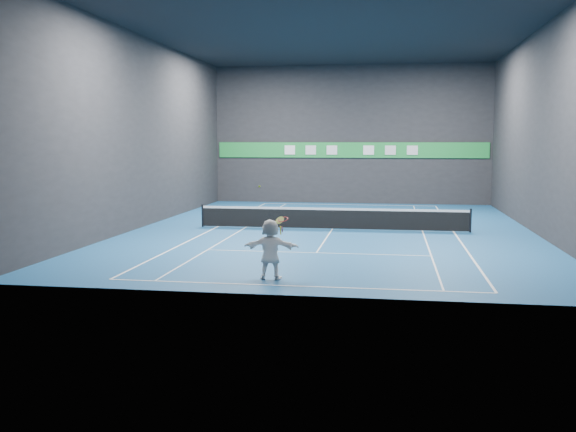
% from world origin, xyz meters
% --- Properties ---
extents(ground, '(26.00, 26.00, 0.00)m').
position_xyz_m(ground, '(0.00, 0.00, 0.00)').
color(ground, navy).
rests_on(ground, ground).
extents(ceiling, '(26.00, 26.00, 0.00)m').
position_xyz_m(ceiling, '(0.00, 0.00, 9.00)').
color(ceiling, black).
rests_on(ceiling, ground).
extents(wall_back, '(18.00, 0.10, 9.00)m').
position_xyz_m(wall_back, '(0.00, 13.00, 4.50)').
color(wall_back, '#242326').
rests_on(wall_back, ground).
extents(wall_front, '(18.00, 0.10, 9.00)m').
position_xyz_m(wall_front, '(0.00, -13.00, 4.50)').
color(wall_front, '#242326').
rests_on(wall_front, ground).
extents(wall_left, '(0.10, 26.00, 9.00)m').
position_xyz_m(wall_left, '(-9.00, 0.00, 4.50)').
color(wall_left, '#242326').
rests_on(wall_left, ground).
extents(wall_right, '(0.10, 26.00, 9.00)m').
position_xyz_m(wall_right, '(9.00, 0.00, 4.50)').
color(wall_right, '#242326').
rests_on(wall_right, ground).
extents(baseline_near, '(10.98, 0.08, 0.01)m').
position_xyz_m(baseline_near, '(0.00, -11.89, 0.00)').
color(baseline_near, white).
rests_on(baseline_near, ground).
extents(baseline_far, '(10.98, 0.08, 0.01)m').
position_xyz_m(baseline_far, '(0.00, 11.89, 0.00)').
color(baseline_far, white).
rests_on(baseline_far, ground).
extents(sideline_doubles_left, '(0.08, 23.78, 0.01)m').
position_xyz_m(sideline_doubles_left, '(-5.49, 0.00, 0.00)').
color(sideline_doubles_left, white).
rests_on(sideline_doubles_left, ground).
extents(sideline_doubles_right, '(0.08, 23.78, 0.01)m').
position_xyz_m(sideline_doubles_right, '(5.49, 0.00, 0.00)').
color(sideline_doubles_right, white).
rests_on(sideline_doubles_right, ground).
extents(sideline_singles_left, '(0.06, 23.78, 0.01)m').
position_xyz_m(sideline_singles_left, '(-4.11, 0.00, 0.00)').
color(sideline_singles_left, white).
rests_on(sideline_singles_left, ground).
extents(sideline_singles_right, '(0.06, 23.78, 0.01)m').
position_xyz_m(sideline_singles_right, '(4.11, 0.00, 0.00)').
color(sideline_singles_right, white).
rests_on(sideline_singles_right, ground).
extents(service_line_near, '(8.23, 0.06, 0.01)m').
position_xyz_m(service_line_near, '(0.00, -6.40, 0.00)').
color(service_line_near, white).
rests_on(service_line_near, ground).
extents(service_line_far, '(8.23, 0.06, 0.01)m').
position_xyz_m(service_line_far, '(0.00, 6.40, 0.00)').
color(service_line_far, white).
rests_on(service_line_far, ground).
extents(center_service_line, '(0.06, 12.80, 0.01)m').
position_xyz_m(center_service_line, '(0.00, 0.00, 0.00)').
color(center_service_line, white).
rests_on(center_service_line, ground).
extents(player, '(1.66, 0.54, 1.79)m').
position_xyz_m(player, '(-0.83, -11.06, 0.89)').
color(player, white).
rests_on(player, ground).
extents(tennis_ball, '(0.06, 0.06, 0.06)m').
position_xyz_m(tennis_ball, '(-1.16, -11.01, 2.73)').
color(tennis_ball, '#C3F228').
rests_on(tennis_ball, player).
extents(tennis_net, '(12.50, 0.10, 1.07)m').
position_xyz_m(tennis_net, '(0.00, 0.00, 0.54)').
color(tennis_net, black).
rests_on(tennis_net, ground).
extents(sponsor_banner, '(17.64, 0.11, 1.00)m').
position_xyz_m(sponsor_banner, '(0.00, 12.93, 3.50)').
color(sponsor_banner, green).
rests_on(sponsor_banner, wall_back).
extents(tennis_racket, '(0.46, 0.36, 0.57)m').
position_xyz_m(tennis_racket, '(-0.48, -11.02, 1.72)').
color(tennis_racket, red).
rests_on(tennis_racket, player).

